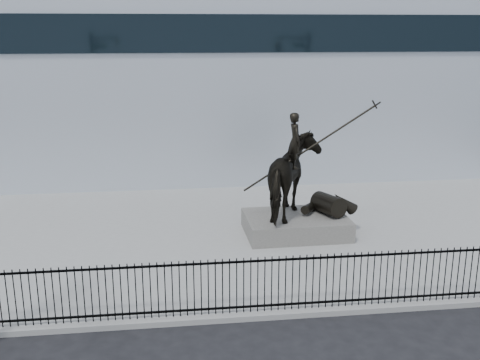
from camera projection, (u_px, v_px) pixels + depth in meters
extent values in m
plane|color=black|center=(274.00, 342.00, 13.33)|extent=(120.00, 120.00, 0.00)
cube|color=gray|center=(238.00, 235.00, 20.02)|extent=(30.00, 12.00, 0.15)
cube|color=silver|center=(209.00, 79.00, 31.31)|extent=(44.00, 14.00, 9.00)
cube|color=black|center=(265.00, 306.00, 14.45)|extent=(22.00, 0.05, 0.05)
cube|color=black|center=(266.00, 261.00, 14.12)|extent=(22.00, 0.05, 0.05)
cube|color=black|center=(265.00, 284.00, 14.29)|extent=(22.00, 0.03, 1.50)
cube|color=#585450|center=(296.00, 225.00, 19.85)|extent=(3.60, 2.52, 0.67)
imported|color=black|center=(297.00, 177.00, 19.40)|extent=(2.46, 2.86, 2.83)
imported|color=black|center=(295.00, 141.00, 19.04)|extent=(0.47, 0.71, 1.91)
cylinder|color=black|center=(309.00, 149.00, 19.19)|extent=(4.55, 0.17, 2.88)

